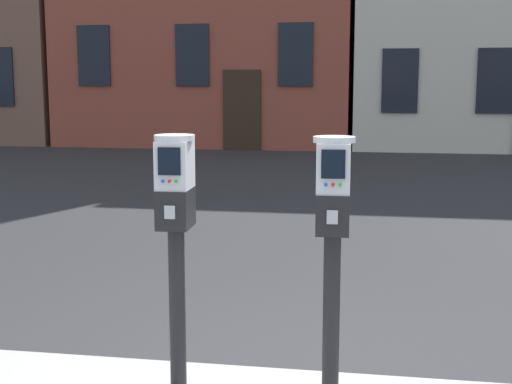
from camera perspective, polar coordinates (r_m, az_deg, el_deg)
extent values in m
cylinder|color=black|center=(4.01, -6.27, -9.20)|extent=(0.09, 0.09, 0.91)
cube|color=black|center=(3.87, -6.41, -1.28)|extent=(0.18, 0.25, 0.21)
cube|color=#A5A8AD|center=(3.75, -6.88, -1.61)|extent=(0.06, 0.01, 0.07)
cube|color=#B7BABF|center=(3.84, -6.47, 2.18)|extent=(0.18, 0.23, 0.26)
cube|color=black|center=(3.72, -6.92, 2.44)|extent=(0.12, 0.01, 0.14)
cylinder|color=blue|center=(3.74, -7.42, 0.87)|extent=(0.02, 0.01, 0.02)
cylinder|color=red|center=(3.73, -6.90, 0.86)|extent=(0.02, 0.01, 0.02)
cylinder|color=green|center=(3.72, -6.38, 0.85)|extent=(0.02, 0.01, 0.02)
cylinder|color=#B7BABF|center=(3.82, -6.51, 4.32)|extent=(0.22, 0.22, 0.03)
cylinder|color=black|center=(3.87, 6.00, -9.84)|extent=(0.09, 0.09, 0.91)
cube|color=black|center=(3.73, 6.14, -1.64)|extent=(0.18, 0.25, 0.21)
cube|color=#A5A8AD|center=(3.61, 6.09, -2.00)|extent=(0.06, 0.01, 0.07)
cube|color=#B7BABF|center=(3.70, 6.20, 1.95)|extent=(0.18, 0.23, 0.26)
cube|color=black|center=(3.58, 6.16, 2.21)|extent=(0.12, 0.01, 0.14)
cylinder|color=blue|center=(3.59, 5.57, 0.58)|extent=(0.02, 0.01, 0.02)
cylinder|color=red|center=(3.59, 6.13, 0.57)|extent=(0.02, 0.01, 0.02)
cylinder|color=green|center=(3.59, 6.69, 0.56)|extent=(0.02, 0.01, 0.02)
cylinder|color=#B7BABF|center=(3.68, 6.24, 4.18)|extent=(0.22, 0.22, 0.03)
cube|color=black|center=(20.01, -12.77, 10.53)|extent=(0.90, 0.06, 1.60)
cube|color=black|center=(19.16, -5.09, 10.79)|extent=(0.90, 0.06, 1.60)
cube|color=black|center=(18.66, 3.16, 10.87)|extent=(0.90, 0.06, 1.60)
cube|color=black|center=(18.87, -1.12, 6.52)|extent=(1.00, 0.07, 2.10)
cube|color=black|center=(18.54, 11.38, 8.66)|extent=(0.90, 0.06, 1.60)
cube|color=black|center=(18.75, 18.52, 8.38)|extent=(0.90, 0.06, 1.60)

